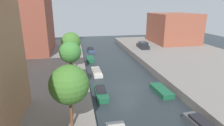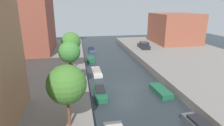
% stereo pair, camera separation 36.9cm
% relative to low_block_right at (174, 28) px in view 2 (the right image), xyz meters
% --- Properties ---
extents(ground_plane, '(84.00, 84.00, 0.00)m').
position_rel_low_block_right_xyz_m(ground_plane, '(-18.00, -22.51, -4.57)').
color(ground_plane, '#232B30').
extents(quay_left, '(20.00, 64.00, 1.00)m').
position_rel_low_block_right_xyz_m(quay_left, '(-33.00, -22.51, -4.07)').
color(quay_left, gray).
rests_on(quay_left, ground_plane).
extents(low_block_right, '(10.00, 10.97, 7.15)m').
position_rel_low_block_right_xyz_m(low_block_right, '(0.00, 0.00, 0.00)').
color(low_block_right, brown).
rests_on(low_block_right, quay_right).
extents(street_tree_1, '(2.99, 2.99, 5.06)m').
position_rel_low_block_right_xyz_m(street_tree_1, '(-24.92, -30.85, -0.02)').
color(street_tree_1, brown).
rests_on(street_tree_1, quay_left).
extents(street_tree_2, '(2.40, 2.40, 5.43)m').
position_rel_low_block_right_xyz_m(street_tree_2, '(-24.92, -23.43, 0.61)').
color(street_tree_2, brown).
rests_on(street_tree_2, quay_left).
extents(street_tree_3, '(2.77, 2.77, 5.51)m').
position_rel_low_block_right_xyz_m(street_tree_3, '(-24.92, -16.83, 0.52)').
color(street_tree_3, brown).
rests_on(street_tree_3, quay_left).
extents(parked_car, '(1.85, 4.26, 1.41)m').
position_rel_low_block_right_xyz_m(parked_car, '(-9.66, -5.06, -2.99)').
color(parked_car, black).
rests_on(parked_car, quay_right).
extents(moored_boat_left_2, '(1.43, 4.03, 0.85)m').
position_rel_low_block_right_xyz_m(moored_boat_left_2, '(-21.67, -24.09, -4.21)').
color(moored_boat_left_2, '#195638').
rests_on(moored_boat_left_2, ground_plane).
extents(moored_boat_left_3, '(1.36, 4.23, 0.68)m').
position_rel_low_block_right_xyz_m(moored_boat_left_3, '(-21.32, -16.66, -4.28)').
color(moored_boat_left_3, beige).
rests_on(moored_boat_left_3, ground_plane).
extents(moored_boat_left_4, '(1.33, 3.08, 0.66)m').
position_rel_low_block_right_xyz_m(moored_boat_left_4, '(-21.71, -9.40, -4.24)').
color(moored_boat_left_4, '#195638').
rests_on(moored_boat_left_4, ground_plane).
extents(moored_boat_left_5, '(1.48, 3.98, 0.82)m').
position_rel_low_block_right_xyz_m(moored_boat_left_5, '(-20.99, -1.64, -4.23)').
color(moored_boat_left_5, '#33476B').
rests_on(moored_boat_left_5, ground_plane).
extents(moored_boat_right_1, '(1.48, 3.76, 0.88)m').
position_rel_low_block_right_xyz_m(moored_boat_right_1, '(-14.16, -32.00, -4.19)').
color(moored_boat_right_1, '#4C5156').
rests_on(moored_boat_right_1, ground_plane).
extents(moored_boat_right_2, '(1.62, 3.74, 0.59)m').
position_rel_low_block_right_xyz_m(moored_boat_right_2, '(-14.43, -24.80, -4.28)').
color(moored_boat_right_2, '#195638').
rests_on(moored_boat_right_2, ground_plane).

